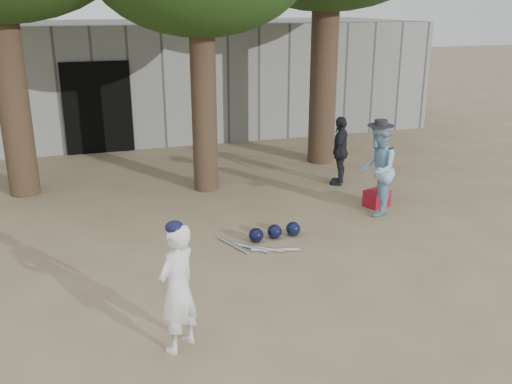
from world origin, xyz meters
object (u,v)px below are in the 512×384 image
object	(u,v)px
boy_player	(177,288)
spectator_blue	(378,170)
spectator_dark	(340,151)
red_bag	(377,198)

from	to	relation	value
boy_player	spectator_blue	size ratio (longest dim) A/B	0.89
spectator_dark	red_bag	distance (m)	1.53
boy_player	spectator_dark	world-z (taller)	boy_player
spectator_blue	spectator_dark	bearing A→B (deg)	-155.42
boy_player	spectator_dark	bearing A→B (deg)	-171.03
boy_player	spectator_blue	xyz separation A→B (m)	(4.02, 3.01, 0.08)
boy_player	red_bag	bearing A→B (deg)	178.38
spectator_dark	red_bag	world-z (taller)	spectator_dark
boy_player	spectator_dark	distance (m)	6.32
spectator_blue	spectator_dark	size ratio (longest dim) A/B	1.15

